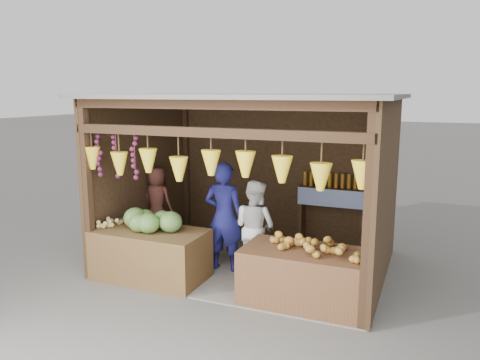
# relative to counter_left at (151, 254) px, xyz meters

# --- Properties ---
(ground) EXTENTS (80.00, 80.00, 0.00)m
(ground) POSITION_rel_counter_left_xyz_m (1.14, 1.10, -0.37)
(ground) COLOR #514F49
(ground) RESTS_ON ground
(stall_structure) EXTENTS (4.30, 3.30, 2.66)m
(stall_structure) POSITION_rel_counter_left_xyz_m (1.11, 1.06, 1.30)
(stall_structure) COLOR slate
(stall_structure) RESTS_ON ground
(back_shelf) EXTENTS (1.25, 0.32, 1.32)m
(back_shelf) POSITION_rel_counter_left_xyz_m (2.19, 2.39, 0.51)
(back_shelf) COLOR #382314
(back_shelf) RESTS_ON ground
(counter_left) EXTENTS (1.61, 0.85, 0.73)m
(counter_left) POSITION_rel_counter_left_xyz_m (0.00, 0.00, 0.00)
(counter_left) COLOR #4A3218
(counter_left) RESTS_ON ground
(counter_right) EXTENTS (1.64, 0.85, 0.72)m
(counter_right) POSITION_rel_counter_left_xyz_m (2.31, 0.04, -0.00)
(counter_right) COLOR #4A2E18
(counter_right) RESTS_ON ground
(stool) EXTENTS (0.30, 0.30, 0.28)m
(stool) POSITION_rel_counter_left_xyz_m (-0.62, 1.17, -0.22)
(stool) COLOR black
(stool) RESTS_ON ground
(man_standing) EXTENTS (0.63, 0.43, 1.68)m
(man_standing) POSITION_rel_counter_left_xyz_m (0.85, 0.71, 0.47)
(man_standing) COLOR #15154F
(man_standing) RESTS_ON ground
(woman_standing) EXTENTS (0.83, 0.74, 1.42)m
(woman_standing) POSITION_rel_counter_left_xyz_m (1.32, 0.79, 0.35)
(woman_standing) COLOR silver
(woman_standing) RESTS_ON ground
(vendor_seated) EXTENTS (0.60, 0.43, 1.16)m
(vendor_seated) POSITION_rel_counter_left_xyz_m (-0.62, 1.17, 0.50)
(vendor_seated) COLOR #502820
(vendor_seated) RESTS_ON stool
(melon_pile) EXTENTS (1.00, 0.50, 0.32)m
(melon_pile) POSITION_rel_counter_left_xyz_m (-0.01, 0.03, 0.53)
(melon_pile) COLOR #144412
(melon_pile) RESTS_ON counter_left
(tanfruit_pile) EXTENTS (0.34, 0.40, 0.13)m
(tanfruit_pile) POSITION_rel_counter_left_xyz_m (-0.65, -0.05, 0.43)
(tanfruit_pile) COLOR tan
(tanfruit_pile) RESTS_ON counter_left
(mango_pile) EXTENTS (1.40, 0.64, 0.22)m
(mango_pile) POSITION_rel_counter_left_xyz_m (2.39, 0.02, 0.47)
(mango_pile) COLOR #CB461B
(mango_pile) RESTS_ON counter_right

